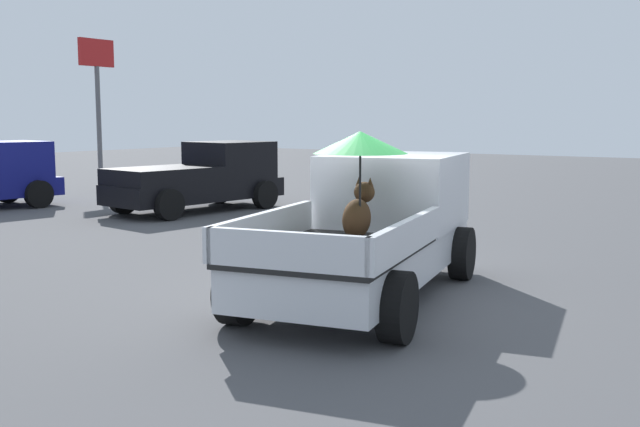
{
  "coord_description": "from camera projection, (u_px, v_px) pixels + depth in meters",
  "views": [
    {
      "loc": [
        -8.58,
        -4.95,
        2.44
      ],
      "look_at": [
        0.13,
        0.8,
        1.1
      ],
      "focal_mm": 41.85,
      "sensor_mm": 36.0,
      "label": 1
    }
  ],
  "objects": [
    {
      "name": "ground_plane",
      "position": [
        364.0,
        299.0,
        10.12
      ],
      "size": [
        80.0,
        80.0,
        0.0
      ],
      "primitive_type": "plane",
      "color": "#4C4C4F"
    },
    {
      "name": "pickup_truck_red",
      "position": [
        202.0,
        178.0,
        19.69
      ],
      "size": [
        5.0,
        2.69,
        1.8
      ],
      "rotation": [
        0.0,
        0.0,
        -0.14
      ],
      "color": "black",
      "rests_on": "ground"
    },
    {
      "name": "motel_sign",
      "position": [
        97.0,
        84.0,
        24.93
      ],
      "size": [
        1.4,
        0.16,
        5.05
      ],
      "color": "#59595B",
      "rests_on": "ground"
    },
    {
      "name": "pickup_truck_main",
      "position": [
        375.0,
        224.0,
        10.43
      ],
      "size": [
        5.32,
        3.04,
        2.27
      ],
      "rotation": [
        0.0,
        0.0,
        0.2
      ],
      "color": "black",
      "rests_on": "ground"
    }
  ]
}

